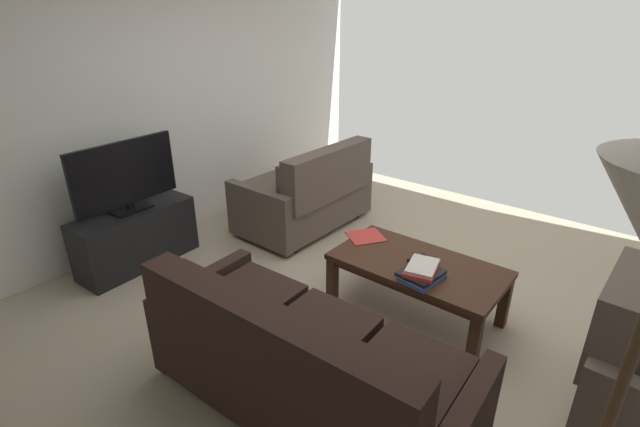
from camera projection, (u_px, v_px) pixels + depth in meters
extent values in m
cube|color=#B7A88E|center=(369.00, 311.00, 3.49)|extent=(4.82, 5.47, 0.01)
cube|color=white|center=(163.00, 106.00, 4.36)|extent=(0.12, 5.47, 2.52)
cylinder|color=black|center=(454.00, 425.00, 2.49)|extent=(0.05, 0.05, 0.06)
cylinder|color=black|center=(258.00, 323.00, 3.30)|extent=(0.05, 0.05, 0.06)
cylinder|color=black|center=(182.00, 378.00, 2.81)|extent=(0.05, 0.05, 0.06)
cube|color=black|center=(309.00, 373.00, 2.57)|extent=(1.67, 0.85, 0.35)
cube|color=black|center=(401.00, 384.00, 2.19)|extent=(0.53, 0.71, 0.10)
cube|color=black|center=(311.00, 339.00, 2.49)|extent=(0.53, 0.71, 0.10)
cube|color=black|center=(241.00, 304.00, 2.79)|extent=(0.53, 0.71, 0.10)
cube|color=black|center=(265.00, 354.00, 2.17)|extent=(1.65, 0.24, 0.49)
cube|color=black|center=(377.00, 392.00, 1.96)|extent=(0.50, 0.14, 0.35)
cube|color=black|center=(281.00, 342.00, 2.26)|extent=(0.50, 0.14, 0.35)
cube|color=black|center=(207.00, 303.00, 2.55)|extent=(0.50, 0.14, 0.35)
cube|color=black|center=(206.00, 307.00, 3.02)|extent=(0.13, 0.79, 0.51)
cylinder|color=black|center=(310.00, 201.00, 5.42)|extent=(0.05, 0.05, 0.06)
cylinder|color=black|center=(247.00, 230.00, 4.70)|extent=(0.05, 0.05, 0.06)
cylinder|color=black|center=(357.00, 215.00, 5.03)|extent=(0.05, 0.05, 0.06)
cylinder|color=black|center=(295.00, 250.00, 4.31)|extent=(0.05, 0.05, 0.06)
cube|color=brown|center=(303.00, 203.00, 4.78)|extent=(0.80, 1.18, 0.39)
cube|color=brown|center=(320.00, 173.00, 4.90)|extent=(0.70, 0.55, 0.10)
cube|color=brown|center=(282.00, 188.00, 4.48)|extent=(0.70, 0.55, 0.10)
cube|color=brown|center=(329.00, 174.00, 4.42)|extent=(0.19, 1.18, 0.50)
cube|color=brown|center=(338.00, 164.00, 4.69)|extent=(0.12, 0.53, 0.36)
cube|color=brown|center=(300.00, 179.00, 4.28)|extent=(0.12, 0.53, 0.36)
cube|color=brown|center=(340.00, 180.00, 5.20)|extent=(0.80, 0.11, 0.55)
cube|color=brown|center=(259.00, 216.00, 4.30)|extent=(0.80, 0.11, 0.55)
cube|color=#3D2316|center=(418.00, 265.00, 3.28)|extent=(1.20, 0.64, 0.04)
cube|color=#3D2316|center=(417.00, 271.00, 3.30)|extent=(1.11, 0.58, 0.05)
cube|color=#3D2316|center=(504.00, 302.00, 3.25)|extent=(0.07, 0.07, 0.41)
cube|color=#3D2316|center=(372.00, 254.00, 3.88)|extent=(0.07, 0.07, 0.41)
cube|color=#3D2316|center=(474.00, 342.00, 2.85)|extent=(0.07, 0.07, 0.41)
cube|color=#3D2316|center=(332.00, 281.00, 3.49)|extent=(0.07, 0.07, 0.41)
cube|color=black|center=(136.00, 237.00, 4.03)|extent=(0.42, 1.05, 0.53)
cube|color=black|center=(130.00, 234.00, 4.09)|extent=(0.06, 0.88, 0.32)
cube|color=black|center=(128.00, 240.00, 3.99)|extent=(0.21, 0.25, 0.06)
cube|color=black|center=(131.00, 209.00, 3.92)|extent=(0.22, 0.33, 0.02)
cube|color=black|center=(130.00, 205.00, 3.90)|extent=(0.04, 0.06, 0.06)
cube|color=black|center=(125.00, 173.00, 3.79)|extent=(0.08, 0.93, 0.54)
cube|color=#194C23|center=(123.00, 173.00, 3.80)|extent=(0.05, 0.90, 0.51)
cylinder|color=black|center=(603.00, 374.00, 2.84)|extent=(0.05, 0.05, 0.06)
cube|color=brown|center=(619.00, 317.00, 2.42)|extent=(0.20, 0.70, 0.52)
cube|color=#385693|center=(422.00, 278.00, 3.06)|extent=(0.24, 0.30, 0.03)
cube|color=black|center=(421.00, 273.00, 3.06)|extent=(0.26, 0.30, 0.03)
cube|color=#C63833|center=(422.00, 269.00, 3.06)|extent=(0.25, 0.32, 0.03)
cube|color=silver|center=(423.00, 266.00, 3.05)|extent=(0.24, 0.29, 0.02)
cube|color=black|center=(416.00, 258.00, 3.31)|extent=(0.08, 0.17, 0.02)
cube|color=#59595B|center=(417.00, 257.00, 3.31)|extent=(0.05, 0.11, 0.00)
cube|color=#C63833|center=(366.00, 236.00, 3.64)|extent=(0.36, 0.36, 0.01)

